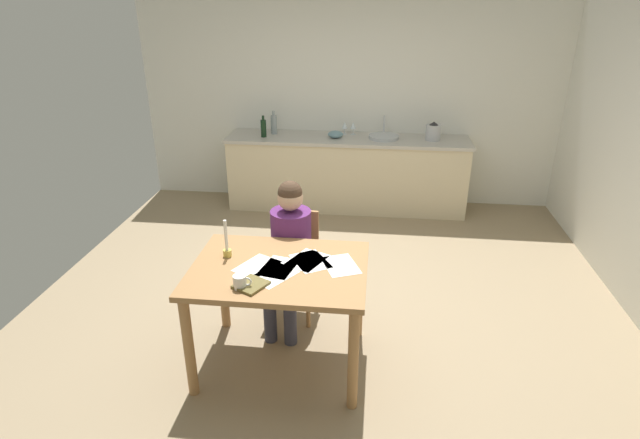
{
  "coord_description": "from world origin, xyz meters",
  "views": [
    {
      "loc": [
        0.36,
        -3.8,
        2.49
      ],
      "look_at": [
        -0.06,
        -0.12,
        0.85
      ],
      "focal_mm": 28.65,
      "sensor_mm": 36.0,
      "label": 1
    }
  ],
  "objects_px": {
    "person_seated": "(289,246)",
    "bottle_oil": "(264,128)",
    "wine_glass_by_kettle": "(345,126)",
    "wine_glass_near_sink": "(353,126)",
    "chair_at_table": "(294,258)",
    "mixing_bowl": "(335,134)",
    "book_magazine": "(251,285)",
    "dining_table": "(279,282)",
    "bottle_vinegar": "(274,124)",
    "sink_unit": "(384,137)",
    "coffee_mug": "(240,282)",
    "candlestick": "(227,246)",
    "stovetop_kettle": "(433,132)"
  },
  "relations": [
    {
      "from": "stovetop_kettle",
      "to": "bottle_oil",
      "type": "bearing_deg",
      "value": -177.43
    },
    {
      "from": "bottle_vinegar",
      "to": "stovetop_kettle",
      "type": "bearing_deg",
      "value": -2.16
    },
    {
      "from": "person_seated",
      "to": "wine_glass_by_kettle",
      "type": "relative_size",
      "value": 7.76
    },
    {
      "from": "mixing_bowl",
      "to": "stovetop_kettle",
      "type": "bearing_deg",
      "value": 1.4
    },
    {
      "from": "chair_at_table",
      "to": "bottle_vinegar",
      "type": "xyz_separation_m",
      "value": [
        -0.64,
        2.44,
        0.53
      ]
    },
    {
      "from": "dining_table",
      "to": "candlestick",
      "type": "relative_size",
      "value": 4.3
    },
    {
      "from": "bottle_oil",
      "to": "mixing_bowl",
      "type": "xyz_separation_m",
      "value": [
        0.87,
        0.06,
        -0.07
      ]
    },
    {
      "from": "mixing_bowl",
      "to": "book_magazine",
      "type": "bearing_deg",
      "value": -94.29
    },
    {
      "from": "bottle_oil",
      "to": "dining_table",
      "type": "bearing_deg",
      "value": -75.85
    },
    {
      "from": "candlestick",
      "to": "wine_glass_near_sink",
      "type": "height_order",
      "value": "candlestick"
    },
    {
      "from": "dining_table",
      "to": "chair_at_table",
      "type": "xyz_separation_m",
      "value": [
        -0.01,
        0.69,
        -0.18
      ]
    },
    {
      "from": "coffee_mug",
      "to": "bottle_oil",
      "type": "relative_size",
      "value": 0.46
    },
    {
      "from": "person_seated",
      "to": "candlestick",
      "type": "distance_m",
      "value": 0.6
    },
    {
      "from": "person_seated",
      "to": "chair_at_table",
      "type": "bearing_deg",
      "value": 85.56
    },
    {
      "from": "coffee_mug",
      "to": "stovetop_kettle",
      "type": "distance_m",
      "value": 3.66
    },
    {
      "from": "wine_glass_by_kettle",
      "to": "sink_unit",
      "type": "bearing_deg",
      "value": -16.88
    },
    {
      "from": "dining_table",
      "to": "bottle_vinegar",
      "type": "bearing_deg",
      "value": 101.78
    },
    {
      "from": "person_seated",
      "to": "book_magazine",
      "type": "bearing_deg",
      "value": -97.23
    },
    {
      "from": "dining_table",
      "to": "stovetop_kettle",
      "type": "height_order",
      "value": "stovetop_kettle"
    },
    {
      "from": "dining_table",
      "to": "stovetop_kettle",
      "type": "relative_size",
      "value": 5.43
    },
    {
      "from": "chair_at_table",
      "to": "person_seated",
      "type": "bearing_deg",
      "value": -94.44
    },
    {
      "from": "chair_at_table",
      "to": "coffee_mug",
      "type": "bearing_deg",
      "value": -100.03
    },
    {
      "from": "chair_at_table",
      "to": "bottle_oil",
      "type": "xyz_separation_m",
      "value": [
        -0.73,
        2.28,
        0.52
      ]
    },
    {
      "from": "candlestick",
      "to": "chair_at_table",
      "type": "bearing_deg",
      "value": 57.31
    },
    {
      "from": "wine_glass_by_kettle",
      "to": "chair_at_table",
      "type": "bearing_deg",
      "value": -95.23
    },
    {
      "from": "chair_at_table",
      "to": "stovetop_kettle",
      "type": "xyz_separation_m",
      "value": [
        1.29,
        2.37,
        0.51
      ]
    },
    {
      "from": "candlestick",
      "to": "person_seated",
      "type": "bearing_deg",
      "value": 50.21
    },
    {
      "from": "chair_at_table",
      "to": "bottle_vinegar",
      "type": "relative_size",
      "value": 3.09
    },
    {
      "from": "coffee_mug",
      "to": "bottle_oil",
      "type": "height_order",
      "value": "bottle_oil"
    },
    {
      "from": "book_magazine",
      "to": "mixing_bowl",
      "type": "xyz_separation_m",
      "value": [
        0.25,
        3.29,
        0.14
      ]
    },
    {
      "from": "sink_unit",
      "to": "wine_glass_by_kettle",
      "type": "bearing_deg",
      "value": 163.12
    },
    {
      "from": "dining_table",
      "to": "sink_unit",
      "type": "xyz_separation_m",
      "value": [
        0.7,
        3.06,
        0.25
      ]
    },
    {
      "from": "candlestick",
      "to": "bottle_vinegar",
      "type": "bearing_deg",
      "value": 95.01
    },
    {
      "from": "chair_at_table",
      "to": "mixing_bowl",
      "type": "relative_size",
      "value": 4.78
    },
    {
      "from": "dining_table",
      "to": "wine_glass_by_kettle",
      "type": "xyz_separation_m",
      "value": [
        0.22,
        3.21,
        0.33
      ]
    },
    {
      "from": "coffee_mug",
      "to": "person_seated",
      "type": "bearing_deg",
      "value": 79.0
    },
    {
      "from": "dining_table",
      "to": "book_magazine",
      "type": "xyz_separation_m",
      "value": [
        -0.13,
        -0.26,
        0.13
      ]
    },
    {
      "from": "coffee_mug",
      "to": "wine_glass_near_sink",
      "type": "height_order",
      "value": "wine_glass_near_sink"
    },
    {
      "from": "candlestick",
      "to": "wine_glass_near_sink",
      "type": "bearing_deg",
      "value": 77.12
    },
    {
      "from": "chair_at_table",
      "to": "bottle_oil",
      "type": "distance_m",
      "value": 2.45
    },
    {
      "from": "chair_at_table",
      "to": "person_seated",
      "type": "xyz_separation_m",
      "value": [
        -0.01,
        -0.15,
        0.19
      ]
    },
    {
      "from": "bottle_oil",
      "to": "bottle_vinegar",
      "type": "relative_size",
      "value": 0.91
    },
    {
      "from": "person_seated",
      "to": "bottle_oil",
      "type": "relative_size",
      "value": 4.62
    },
    {
      "from": "bottle_oil",
      "to": "wine_glass_by_kettle",
      "type": "distance_m",
      "value": 0.99
    },
    {
      "from": "person_seated",
      "to": "sink_unit",
      "type": "relative_size",
      "value": 3.32
    },
    {
      "from": "person_seated",
      "to": "dining_table",
      "type": "bearing_deg",
      "value": -87.25
    },
    {
      "from": "wine_glass_by_kettle",
      "to": "wine_glass_near_sink",
      "type": "bearing_deg",
      "value": 0.0
    },
    {
      "from": "chair_at_table",
      "to": "sink_unit",
      "type": "bearing_deg",
      "value": 73.31
    },
    {
      "from": "coffee_mug",
      "to": "sink_unit",
      "type": "relative_size",
      "value": 0.33
    },
    {
      "from": "bottle_vinegar",
      "to": "mixing_bowl",
      "type": "xyz_separation_m",
      "value": [
        0.77,
        -0.1,
        -0.08
      ]
    }
  ]
}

